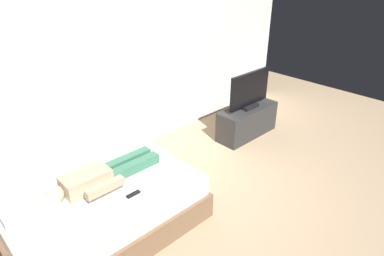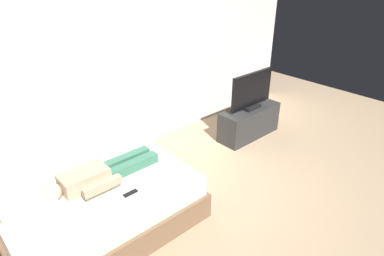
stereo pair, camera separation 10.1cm
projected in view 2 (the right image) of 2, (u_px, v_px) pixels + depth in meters
name	position (u px, v px, depth m)	size (l,w,h in m)	color
ground_plane	(183.00, 191.00, 4.25)	(10.00, 10.00, 0.00)	tan
back_wall	(138.00, 55.00, 4.81)	(6.40, 0.10, 2.80)	silver
bed	(96.00, 201.00, 3.67)	(1.99, 1.59, 0.54)	brown
pillow	(26.00, 205.00, 3.12)	(0.48, 0.34, 0.12)	white
person	(97.00, 176.00, 3.50)	(1.26, 0.46, 0.18)	tan
remote	(130.00, 193.00, 3.35)	(0.15, 0.04, 0.02)	black
tv_stand	(249.00, 122.00, 5.48)	(1.10, 0.40, 0.50)	#2D2D2D
tv	(252.00, 91.00, 5.23)	(0.88, 0.20, 0.59)	black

